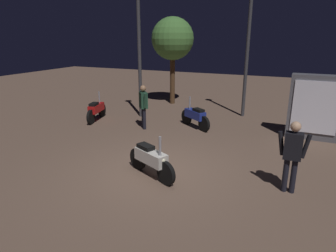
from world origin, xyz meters
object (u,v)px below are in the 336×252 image
streetlamp_near (249,33)px  streetlamp_far (139,38)px  motorcycle_white_foreground (151,159)px  motorcycle_red_parked_right (96,110)px  motorcycle_blue_parked_left (195,116)px  person_rider_beside (143,103)px  kiosk_billboard (315,107)px  person_bystander_far (293,151)px

streetlamp_near → streetlamp_far: 4.32m
motorcycle_white_foreground → motorcycle_red_parked_right: (-4.27, 3.52, 0.00)m
motorcycle_red_parked_right → streetlamp_near: (5.23, 3.10, 2.94)m
motorcycle_white_foreground → motorcycle_blue_parked_left: (-0.34, 4.20, 0.00)m
streetlamp_far → motorcycle_blue_parked_left: bearing=-13.0°
person_rider_beside → kiosk_billboard: (5.59, 1.34, 0.11)m
person_rider_beside → person_bystander_far: 5.79m
motorcycle_white_foreground → streetlamp_near: streetlamp_near is taller
person_bystander_far → streetlamp_near: (-2.11, 6.05, 2.43)m
motorcycle_white_foreground → person_bystander_far: bearing=35.3°
person_bystander_far → streetlamp_near: bearing=-161.2°
motorcycle_red_parked_right → streetlamp_near: streetlamp_near is taller
motorcycle_red_parked_right → person_bystander_far: person_bystander_far is taller
person_rider_beside → person_bystander_far: person_bystander_far is taller
motorcycle_blue_parked_left → streetlamp_near: streetlamp_near is taller
streetlamp_near → motorcycle_red_parked_right: bearing=-149.4°
kiosk_billboard → motorcycle_white_foreground: bearing=53.7°
motorcycle_red_parked_right → person_bystander_far: size_ratio=1.02×
person_bystander_far → kiosk_billboard: 4.14m
streetlamp_near → person_bystander_far: bearing=-70.8°
motorcycle_white_foreground → kiosk_billboard: (3.58, 4.67, 0.61)m
person_rider_beside → streetlamp_far: (-0.95, 1.48, 2.22)m
person_rider_beside → streetlamp_near: (2.97, 3.29, 2.43)m
motorcycle_white_foreground → motorcycle_blue_parked_left: size_ratio=1.09×
person_bystander_far → motorcycle_white_foreground: bearing=-80.0°
motorcycle_white_foreground → streetlamp_near: size_ratio=0.29×
person_bystander_far → kiosk_billboard: kiosk_billboard is taller
person_rider_beside → streetlamp_near: 5.06m
motorcycle_blue_parked_left → streetlamp_far: bearing=22.0°
person_bystander_far → motorcycle_red_parked_right: bearing=-112.4°
person_rider_beside → kiosk_billboard: 5.75m
motorcycle_blue_parked_left → streetlamp_far: 3.83m
motorcycle_white_foreground → person_bystander_far: size_ratio=0.97×
streetlamp_far → kiosk_billboard: size_ratio=2.37×
motorcycle_red_parked_right → kiosk_billboard: kiosk_billboard is taller
streetlamp_near → streetlamp_far: size_ratio=1.08×
motorcycle_blue_parked_left → streetlamp_near: (1.30, 2.41, 2.94)m
motorcycle_red_parked_right → person_rider_beside: (2.26, -0.19, 0.51)m
streetlamp_near → motorcycle_blue_parked_left: bearing=-118.3°
motorcycle_blue_parked_left → streetlamp_far: streetlamp_far is taller
person_rider_beside → motorcycle_red_parked_right: bearing=131.4°
motorcycle_white_foreground → person_rider_beside: (-2.01, 3.33, 0.51)m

